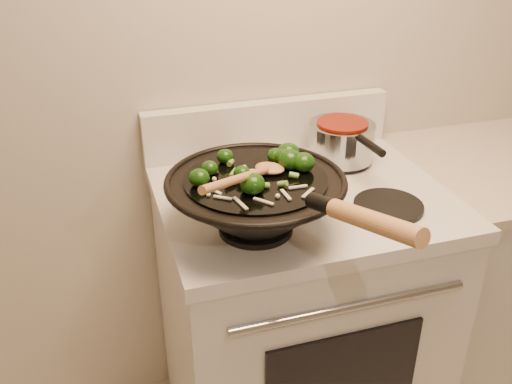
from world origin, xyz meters
name	(u,v)px	position (x,y,z in m)	size (l,w,h in m)	color
stove	(296,319)	(-0.11, 1.17, 0.47)	(0.78, 0.67, 1.08)	silver
counter_unit	(495,275)	(0.65, 1.20, 0.46)	(0.87, 0.62, 0.91)	silver
wok	(257,200)	(-0.29, 1.01, 1.01)	(0.43, 0.69, 0.24)	black
stirfry	(265,166)	(-0.26, 1.04, 1.08)	(0.30, 0.26, 0.05)	#113508
wooden_spoon	(253,174)	(-0.31, 0.98, 1.09)	(0.26, 0.27, 0.10)	#AE7644
saucepan	(342,140)	(0.07, 1.32, 0.99)	(0.20, 0.32, 0.11)	#969A9E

